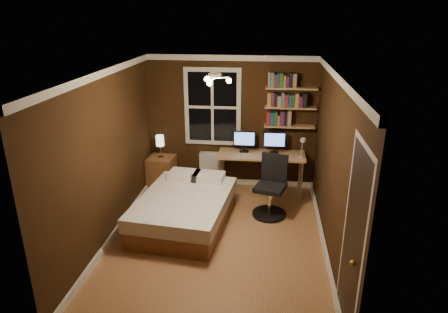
# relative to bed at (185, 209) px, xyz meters

# --- Properties ---
(floor) EXTENTS (4.20, 4.20, 0.00)m
(floor) POSITION_rel_bed_xyz_m (0.57, -0.40, -0.27)
(floor) COLOR brown
(floor) RESTS_ON ground
(wall_back) EXTENTS (3.20, 0.04, 2.50)m
(wall_back) POSITION_rel_bed_xyz_m (0.57, 1.70, 0.98)
(wall_back) COLOR black
(wall_back) RESTS_ON ground
(wall_left) EXTENTS (0.04, 4.20, 2.50)m
(wall_left) POSITION_rel_bed_xyz_m (-1.03, -0.40, 0.98)
(wall_left) COLOR black
(wall_left) RESTS_ON ground
(wall_right) EXTENTS (0.04, 4.20, 2.50)m
(wall_right) POSITION_rel_bed_xyz_m (2.17, -0.40, 0.98)
(wall_right) COLOR black
(wall_right) RESTS_ON ground
(ceiling) EXTENTS (3.20, 4.20, 0.02)m
(ceiling) POSITION_rel_bed_xyz_m (0.57, -0.40, 2.23)
(ceiling) COLOR white
(ceiling) RESTS_ON wall_back
(window) EXTENTS (1.06, 0.06, 1.46)m
(window) POSITION_rel_bed_xyz_m (0.22, 1.67, 1.28)
(window) COLOR silver
(window) RESTS_ON wall_back
(door) EXTENTS (0.03, 0.82, 2.05)m
(door) POSITION_rel_bed_xyz_m (2.16, -1.95, 0.76)
(door) COLOR black
(door) RESTS_ON ground
(door_knob) EXTENTS (0.06, 0.06, 0.06)m
(door_knob) POSITION_rel_bed_xyz_m (2.12, -2.25, 0.73)
(door_knob) COLOR gold
(door_knob) RESTS_ON door
(ceiling_fixture) EXTENTS (0.44, 0.44, 0.18)m
(ceiling_fixture) POSITION_rel_bed_xyz_m (0.57, -0.50, 2.13)
(ceiling_fixture) COLOR beige
(ceiling_fixture) RESTS_ON ceiling
(bookshelf_lower) EXTENTS (0.92, 0.22, 0.03)m
(bookshelf_lower) POSITION_rel_bed_xyz_m (1.65, 1.58, 0.98)
(bookshelf_lower) COLOR #AC8353
(bookshelf_lower) RESTS_ON wall_back
(books_row_lower) EXTENTS (0.42, 0.16, 0.23)m
(books_row_lower) POSITION_rel_bed_xyz_m (1.65, 1.58, 1.11)
(books_row_lower) COLOR maroon
(books_row_lower) RESTS_ON bookshelf_lower
(bookshelf_middle) EXTENTS (0.92, 0.22, 0.03)m
(bookshelf_middle) POSITION_rel_bed_xyz_m (1.65, 1.58, 1.33)
(bookshelf_middle) COLOR #AC8353
(bookshelf_middle) RESTS_ON wall_back
(books_row_middle) EXTENTS (0.66, 0.16, 0.23)m
(books_row_middle) POSITION_rel_bed_xyz_m (1.65, 1.58, 1.46)
(books_row_middle) COLOR navy
(books_row_middle) RESTS_ON bookshelf_middle
(bookshelf_upper) EXTENTS (0.92, 0.22, 0.03)m
(bookshelf_upper) POSITION_rel_bed_xyz_m (1.65, 1.58, 1.68)
(bookshelf_upper) COLOR #AC8353
(bookshelf_upper) RESTS_ON wall_back
(books_row_upper) EXTENTS (0.54, 0.16, 0.23)m
(books_row_upper) POSITION_rel_bed_xyz_m (1.65, 1.58, 1.81)
(books_row_upper) COLOR #275C29
(books_row_upper) RESTS_ON bookshelf_upper
(bed) EXTENTS (1.52, 1.98, 0.63)m
(bed) POSITION_rel_bed_xyz_m (0.00, 0.00, 0.00)
(bed) COLOR brown
(bed) RESTS_ON ground
(nightstand) EXTENTS (0.52, 0.52, 0.61)m
(nightstand) POSITION_rel_bed_xyz_m (-0.75, 1.39, 0.03)
(nightstand) COLOR brown
(nightstand) RESTS_ON ground
(bedside_lamp) EXTENTS (0.15, 0.15, 0.43)m
(bedside_lamp) POSITION_rel_bed_xyz_m (-0.75, 1.39, 0.56)
(bedside_lamp) COLOR white
(bedside_lamp) RESTS_ON nightstand
(radiator) EXTENTS (0.44, 0.16, 0.67)m
(radiator) POSITION_rel_bed_xyz_m (0.19, 1.58, 0.06)
(radiator) COLOR silver
(radiator) RESTS_ON ground
(desk) EXTENTS (1.60, 0.60, 0.76)m
(desk) POSITION_rel_bed_xyz_m (1.16, 1.38, 0.43)
(desk) COLOR #AC8353
(desk) RESTS_ON ground
(monitor_left) EXTENTS (0.41, 0.12, 0.40)m
(monitor_left) POSITION_rel_bed_xyz_m (0.84, 1.46, 0.69)
(monitor_left) COLOR black
(monitor_left) RESTS_ON desk
(monitor_right) EXTENTS (0.41, 0.12, 0.40)m
(monitor_right) POSITION_rel_bed_xyz_m (1.39, 1.46, 0.69)
(monitor_right) COLOR black
(monitor_right) RESTS_ON desk
(desk_lamp) EXTENTS (0.14, 0.32, 0.44)m
(desk_lamp) POSITION_rel_bed_xyz_m (1.88, 1.20, 0.71)
(desk_lamp) COLOR silver
(desk_lamp) RESTS_ON desk
(office_chair) EXTENTS (0.58, 0.58, 1.03)m
(office_chair) POSITION_rel_bed_xyz_m (1.36, 0.50, 0.13)
(office_chair) COLOR black
(office_chair) RESTS_ON ground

